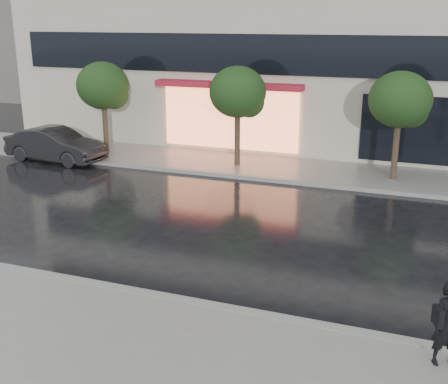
% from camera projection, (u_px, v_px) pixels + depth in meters
% --- Properties ---
extents(ground, '(120.00, 120.00, 0.00)m').
position_uv_depth(ground, '(217.00, 287.00, 12.49)').
color(ground, black).
rests_on(ground, ground).
extents(sidewalk_near, '(60.00, 4.50, 0.12)m').
position_uv_depth(sidewalk_near, '(148.00, 366.00, 9.56)').
color(sidewalk_near, slate).
rests_on(sidewalk_near, ground).
extents(sidewalk_far, '(60.00, 3.50, 0.12)m').
position_uv_depth(sidewalk_far, '(313.00, 171.00, 21.64)').
color(sidewalk_far, slate).
rests_on(sidewalk_far, ground).
extents(curb_near, '(60.00, 0.25, 0.14)m').
position_uv_depth(curb_near, '(200.00, 305.00, 11.57)').
color(curb_near, gray).
rests_on(curb_near, ground).
extents(curb_far, '(60.00, 0.25, 0.14)m').
position_uv_depth(curb_far, '(302.00, 183.00, 20.07)').
color(curb_far, gray).
rests_on(curb_far, ground).
extents(bg_building_left, '(14.00, 10.00, 12.00)m').
position_uv_depth(bg_building_left, '(0.00, 14.00, 43.29)').
color(bg_building_left, '#59544F').
rests_on(bg_building_left, ground).
extents(tree_far_west, '(2.20, 2.20, 3.99)m').
position_uv_depth(tree_far_west, '(104.00, 87.00, 23.57)').
color(tree_far_west, '#33261C').
rests_on(tree_far_west, ground).
extents(tree_mid_west, '(2.20, 2.20, 3.99)m').
position_uv_depth(tree_mid_west, '(239.00, 94.00, 21.57)').
color(tree_mid_west, '#33261C').
rests_on(tree_mid_west, ground).
extents(tree_mid_east, '(2.20, 2.20, 3.99)m').
position_uv_depth(tree_mid_east, '(402.00, 102.00, 19.57)').
color(tree_mid_east, '#33261C').
rests_on(tree_mid_east, ground).
extents(parked_car, '(4.37, 1.83, 1.41)m').
position_uv_depth(parked_car, '(55.00, 145.00, 23.16)').
color(parked_car, black).
rests_on(parked_car, ground).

